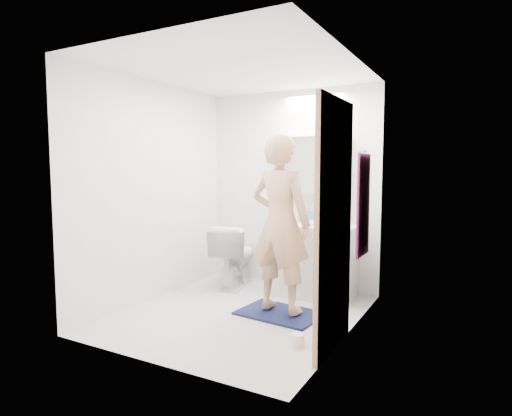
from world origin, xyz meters
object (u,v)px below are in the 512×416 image
Objects in this scene: toilet at (234,255)px; toothbrush_cup at (340,220)px; soap_bottle_a at (297,213)px; toilet_paper_roll at (298,340)px; medicine_cabinet at (312,165)px; person at (280,223)px; vanity_cabinet at (314,262)px; soap_bottle_b at (309,215)px.

toothbrush_cup is at bearing -179.58° from toilet.
soap_bottle_a is 1.93× the size of toilet_paper_roll.
medicine_cabinet is 0.50× the size of person.
toothbrush_cup is at bearing -102.31° from person.
medicine_cabinet is (-0.13, 0.21, 1.11)m from vanity_cabinet.
soap_bottle_b reaches higher than vanity_cabinet.
medicine_cabinet is 0.60m from soap_bottle_b.
vanity_cabinet reaches higher than toilet.
toothbrush_cup is 0.93× the size of toilet_paper_roll.
soap_bottle_a reaches higher than toothbrush_cup.
toilet is at bearing -159.76° from medicine_cabinet.
person is (0.95, -0.68, 0.53)m from toilet.
soap_bottle_b is 1.52× the size of toilet_paper_roll.
soap_bottle_a reaches higher than toilet_paper_roll.
vanity_cabinet is 0.56m from soap_bottle_b.
medicine_cabinet is 4.15× the size of soap_bottle_a.
toilet_paper_roll is at bearing 132.05° from person.
person is at bearing -86.35° from medicine_cabinet.
medicine_cabinet is 2.23m from toilet_paper_roll.
toilet is 1.05m from soap_bottle_b.
soap_bottle_b is 0.40m from toothbrush_cup.
soap_bottle_b reaches higher than toilet_paper_roll.
soap_bottle_a is 0.15m from soap_bottle_b.
vanity_cabinet is 8.18× the size of toilet_paper_roll.
soap_bottle_a is (-0.23, 0.94, 0.01)m from person.
medicine_cabinet reaches higher than soap_bottle_b.
toilet is 4.63× the size of soap_bottle_b.
soap_bottle_a is at bearing -168.26° from soap_bottle_b.
person is 1.16m from toilet_paper_roll.
toilet is 1.93m from toilet_paper_roll.
person is 8.23× the size of soap_bottle_a.
person is (0.06, -1.00, -0.58)m from medicine_cabinet.
vanity_cabinet is 0.96m from person.
vanity_cabinet is 1.01m from toilet.
medicine_cabinet is at bearing 107.67° from toilet_paper_roll.
soap_bottle_a is at bearing 152.71° from vanity_cabinet.
medicine_cabinet is 5.27× the size of soap_bottle_b.
vanity_cabinet is 1.50m from toilet_paper_roll.
vanity_cabinet is 8.80× the size of toothbrush_cup.
soap_bottle_a is at bearing 113.60° from toilet_paper_roll.
toothbrush_cup is (0.39, -0.02, -0.04)m from soap_bottle_b.
toilet is at bearing -167.64° from toothbrush_cup.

